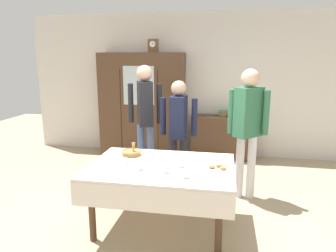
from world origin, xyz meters
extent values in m
plane|color=tan|center=(0.00, 0.00, 0.00)|extent=(12.00, 12.00, 0.00)
cube|color=silver|center=(0.00, 2.65, 1.35)|extent=(6.40, 0.10, 2.70)
cylinder|color=#4C3321|center=(-0.64, -0.61, 0.35)|extent=(0.07, 0.07, 0.69)
cylinder|color=#4C3321|center=(0.64, -0.61, 0.35)|extent=(0.07, 0.07, 0.69)
cylinder|color=#4C3321|center=(-0.64, 0.21, 0.35)|extent=(0.07, 0.07, 0.69)
cylinder|color=#4C3321|center=(0.64, 0.21, 0.35)|extent=(0.07, 0.07, 0.69)
cube|color=silver|center=(0.00, -0.20, 0.71)|extent=(1.57, 1.11, 0.03)
cube|color=silver|center=(0.00, -0.75, 0.57)|extent=(1.57, 0.01, 0.24)
cube|color=#4C3321|center=(-0.90, 2.35, 0.98)|extent=(1.60, 0.45, 1.96)
cube|color=silver|center=(-0.90, 2.13, 1.37)|extent=(0.58, 0.01, 0.71)
cube|color=black|center=(-1.25, 2.13, 0.88)|extent=(0.01, 0.01, 1.57)
cube|color=black|center=(-0.55, 2.13, 0.88)|extent=(0.01, 0.01, 1.57)
cube|color=brown|center=(-0.67, 2.35, 2.08)|extent=(0.18, 0.10, 0.24)
cylinder|color=white|center=(-0.67, 2.30, 2.11)|extent=(0.11, 0.01, 0.11)
cube|color=black|center=(-0.67, 2.30, 2.12)|extent=(0.00, 0.00, 0.04)
cube|color=black|center=(-0.65, 2.30, 2.11)|extent=(0.05, 0.00, 0.00)
cube|color=#4C3321|center=(0.63, 2.41, 0.40)|extent=(1.16, 0.35, 0.81)
cube|color=#B29333|center=(0.63, 2.41, 0.82)|extent=(0.12, 0.17, 0.03)
cube|color=#3D754C|center=(0.63, 2.41, 0.85)|extent=(0.16, 0.23, 0.02)
cube|color=#99332D|center=(0.63, 2.41, 0.87)|extent=(0.15, 0.21, 0.02)
cube|color=#3D754C|center=(0.63, 2.41, 0.89)|extent=(0.17, 0.20, 0.03)
cylinder|color=white|center=(-0.20, -0.40, 0.73)|extent=(0.13, 0.13, 0.01)
cylinder|color=white|center=(-0.20, -0.40, 0.76)|extent=(0.08, 0.08, 0.05)
torus|color=white|center=(-0.16, -0.40, 0.76)|extent=(0.04, 0.01, 0.04)
cylinder|color=#47230F|center=(-0.20, -0.40, 0.78)|extent=(0.06, 0.06, 0.01)
cylinder|color=white|center=(-0.20, 0.11, 0.73)|extent=(0.13, 0.13, 0.01)
cylinder|color=white|center=(-0.20, 0.11, 0.76)|extent=(0.08, 0.08, 0.05)
torus|color=white|center=(-0.16, 0.11, 0.76)|extent=(0.04, 0.01, 0.04)
cylinder|color=#47230F|center=(-0.20, 0.11, 0.78)|extent=(0.06, 0.06, 0.01)
cylinder|color=silver|center=(-0.40, -0.24, 0.73)|extent=(0.13, 0.13, 0.01)
cylinder|color=silver|center=(-0.40, -0.24, 0.76)|extent=(0.08, 0.08, 0.05)
torus|color=silver|center=(-0.36, -0.24, 0.76)|extent=(0.04, 0.01, 0.04)
cylinder|color=#47230F|center=(-0.40, -0.24, 0.78)|extent=(0.06, 0.06, 0.01)
cylinder|color=white|center=(0.08, -0.44, 0.73)|extent=(0.13, 0.13, 0.01)
cylinder|color=white|center=(0.08, -0.44, 0.76)|extent=(0.08, 0.08, 0.05)
torus|color=white|center=(0.11, -0.44, 0.76)|extent=(0.04, 0.01, 0.04)
cylinder|color=#47230F|center=(0.08, -0.44, 0.78)|extent=(0.06, 0.06, 0.01)
cylinder|color=white|center=(0.29, -0.53, 0.73)|extent=(0.13, 0.13, 0.01)
cylinder|color=white|center=(0.29, -0.53, 0.76)|extent=(0.08, 0.08, 0.05)
torus|color=white|center=(0.33, -0.53, 0.76)|extent=(0.04, 0.01, 0.04)
cylinder|color=#47230F|center=(0.29, -0.53, 0.78)|extent=(0.06, 0.06, 0.01)
cylinder|color=silver|center=(0.20, -0.25, 0.73)|extent=(0.13, 0.13, 0.01)
cylinder|color=silver|center=(0.20, -0.25, 0.76)|extent=(0.08, 0.08, 0.05)
torus|color=silver|center=(0.24, -0.25, 0.76)|extent=(0.04, 0.01, 0.04)
cylinder|color=#47230F|center=(0.20, -0.25, 0.78)|extent=(0.06, 0.06, 0.01)
cylinder|color=#9E7542|center=(-0.42, 0.08, 0.75)|extent=(0.22, 0.22, 0.05)
torus|color=#9E7542|center=(-0.42, 0.08, 0.77)|extent=(0.24, 0.24, 0.02)
cylinder|color=tan|center=(-0.40, 0.07, 0.82)|extent=(0.04, 0.02, 0.12)
cylinder|color=tan|center=(-0.39, 0.08, 0.82)|extent=(0.04, 0.04, 0.12)
cylinder|color=tan|center=(-0.40, 0.10, 0.82)|extent=(0.02, 0.04, 0.12)
cylinder|color=white|center=(0.60, -0.24, 0.73)|extent=(0.28, 0.28, 0.01)
ellipsoid|color=#BC7F3D|center=(0.66, -0.26, 0.75)|extent=(0.07, 0.05, 0.04)
ellipsoid|color=#BC7F3D|center=(0.62, -0.19, 0.75)|extent=(0.07, 0.05, 0.04)
ellipsoid|color=#BC7F3D|center=(0.55, -0.23, 0.75)|extent=(0.07, 0.05, 0.04)
cube|color=silver|center=(-0.14, -0.59, 0.73)|extent=(0.10, 0.01, 0.00)
ellipsoid|color=silver|center=(-0.08, -0.59, 0.73)|extent=(0.03, 0.02, 0.01)
cube|color=silver|center=(0.42, 0.00, 0.73)|extent=(0.10, 0.01, 0.00)
ellipsoid|color=silver|center=(0.47, 0.00, 0.73)|extent=(0.03, 0.02, 0.01)
cube|color=silver|center=(0.52, 0.21, 0.73)|extent=(0.10, 0.01, 0.00)
ellipsoid|color=silver|center=(0.58, 0.21, 0.73)|extent=(0.03, 0.02, 0.01)
cylinder|color=silver|center=(0.88, 0.74, 0.43)|extent=(0.11, 0.11, 0.86)
cylinder|color=silver|center=(1.03, 0.74, 0.43)|extent=(0.11, 0.11, 0.86)
cube|color=#33704C|center=(0.96, 0.74, 1.18)|extent=(0.40, 0.39, 0.64)
sphere|color=#DBB293|center=(0.96, 0.74, 1.62)|extent=(0.23, 0.23, 0.23)
cylinder|color=#33704C|center=(0.74, 0.74, 1.18)|extent=(0.08, 0.08, 0.58)
cylinder|color=#33704C|center=(1.18, 0.74, 1.18)|extent=(0.08, 0.08, 0.58)
cylinder|color=#232328|center=(-0.05, 0.85, 0.39)|extent=(0.11, 0.11, 0.77)
cylinder|color=#232328|center=(0.10, 0.85, 0.39)|extent=(0.11, 0.11, 0.77)
cube|color=#191E38|center=(0.03, 0.85, 1.06)|extent=(0.21, 0.37, 0.58)
sphere|color=tan|center=(0.03, 0.85, 1.46)|extent=(0.21, 0.21, 0.21)
cylinder|color=#191E38|center=(-0.19, 0.85, 1.06)|extent=(0.08, 0.08, 0.52)
cylinder|color=#191E38|center=(0.25, 0.85, 1.06)|extent=(0.08, 0.08, 0.52)
cylinder|color=slate|center=(-0.59, 1.11, 0.44)|extent=(0.11, 0.11, 0.87)
cylinder|color=slate|center=(-0.44, 1.11, 0.44)|extent=(0.11, 0.11, 0.87)
cube|color=#232328|center=(-0.52, 1.11, 1.20)|extent=(0.32, 0.41, 0.65)
sphere|color=#DBB293|center=(-0.52, 1.11, 1.65)|extent=(0.24, 0.24, 0.24)
cylinder|color=#232328|center=(-0.74, 1.11, 1.20)|extent=(0.08, 0.08, 0.59)
cylinder|color=#232328|center=(-0.30, 1.11, 1.20)|extent=(0.08, 0.08, 0.59)
camera|label=1|loc=(0.65, -3.33, 1.86)|focal=33.09mm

